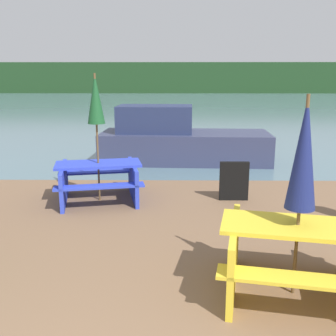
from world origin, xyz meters
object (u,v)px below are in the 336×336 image
object	(u,v)px
umbrella_navy	(304,154)
boat	(179,141)
picnic_table_blue	(99,178)
picnic_table_yellow	(296,253)
signboard	(234,181)
umbrella_darkgreen	(96,100)

from	to	relation	value
umbrella_navy	boat	distance (m)	6.96
picnic_table_blue	umbrella_navy	world-z (taller)	umbrella_navy
picnic_table_yellow	picnic_table_blue	bearing A→B (deg)	129.77
signboard	picnic_table_blue	bearing A→B (deg)	-179.36
umbrella_darkgreen	picnic_table_yellow	bearing A→B (deg)	-50.23
umbrella_navy	signboard	xyz separation A→B (m)	(-0.16, 3.31, -1.19)
umbrella_navy	signboard	size ratio (longest dim) A/B	2.88
picnic_table_yellow	boat	size ratio (longest dim) A/B	0.40
picnic_table_yellow	picnic_table_blue	xyz separation A→B (m)	(-2.73, 3.28, -0.04)
umbrella_darkgreen	signboard	distance (m)	2.99
umbrella_darkgreen	boat	size ratio (longest dim) A/B	0.51
boat	umbrella_navy	bearing A→B (deg)	-77.68
picnic_table_blue	umbrella_navy	distance (m)	4.42
umbrella_navy	signboard	distance (m)	3.52
picnic_table_blue	umbrella_darkgreen	distance (m)	1.46
picnic_table_yellow	boat	world-z (taller)	boat
picnic_table_yellow	signboard	distance (m)	3.32
umbrella_darkgreen	signboard	bearing A→B (deg)	0.64
umbrella_darkgreen	boat	bearing A→B (deg)	65.96
picnic_table_yellow	picnic_table_blue	world-z (taller)	picnic_table_yellow
picnic_table_yellow	picnic_table_blue	size ratio (longest dim) A/B	1.00
umbrella_darkgreen	boat	xyz separation A→B (m)	(1.57, 3.51, -1.33)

